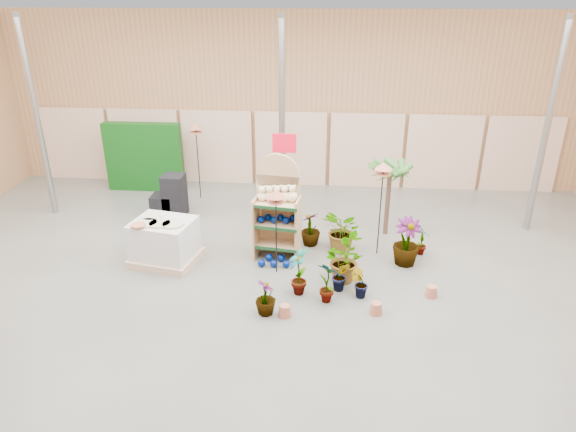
% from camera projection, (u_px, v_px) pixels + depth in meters
% --- Properties ---
extents(room, '(15.20, 12.10, 4.70)m').
position_uv_depth(room, '(267.00, 164.00, 8.69)').
color(room, '#51514A').
rests_on(room, ground).
extents(display_shelf, '(0.94, 0.66, 2.08)m').
position_uv_depth(display_shelf, '(278.00, 210.00, 10.07)').
color(display_shelf, tan).
rests_on(display_shelf, ground).
extents(teddy_bears, '(0.77, 0.21, 0.34)m').
position_uv_depth(teddy_bears, '(279.00, 195.00, 9.83)').
color(teddy_bears, beige).
rests_on(teddy_bears, display_shelf).
extents(gazing_balls_shelf, '(0.76, 0.26, 0.15)m').
position_uv_depth(gazing_balls_shelf, '(277.00, 219.00, 10.02)').
color(gazing_balls_shelf, '#001460').
rests_on(gazing_balls_shelf, display_shelf).
extents(gazing_balls_floor, '(0.63, 0.39, 0.15)m').
position_uv_depth(gazing_balls_floor, '(274.00, 261.00, 9.98)').
color(gazing_balls_floor, '#001460').
rests_on(gazing_balls_floor, ground).
extents(pallet_stack, '(1.40, 1.24, 0.91)m').
position_uv_depth(pallet_stack, '(164.00, 242.00, 9.96)').
color(pallet_stack, tan).
rests_on(pallet_stack, ground).
extents(charcoal_planters, '(0.80, 0.50, 1.00)m').
position_uv_depth(charcoal_planters, '(171.00, 199.00, 12.05)').
color(charcoal_planters, black).
rests_on(charcoal_planters, ground).
extents(trellis_stock, '(2.00, 0.30, 1.80)m').
position_uv_depth(trellis_stock, '(144.00, 157.00, 13.42)').
color(trellis_stock, '#0B400D').
rests_on(trellis_stock, ground).
extents(offer_sign, '(0.50, 0.08, 2.20)m').
position_uv_depth(offer_sign, '(284.00, 163.00, 10.83)').
color(offer_sign, gray).
rests_on(offer_sign, ground).
extents(bird_table_front, '(0.34, 0.34, 1.68)m').
position_uv_depth(bird_table_front, '(276.00, 196.00, 9.13)').
color(bird_table_front, black).
rests_on(bird_table_front, ground).
extents(bird_table_right, '(0.34, 0.34, 1.94)m').
position_uv_depth(bird_table_right, '(383.00, 169.00, 9.71)').
color(bird_table_right, black).
rests_on(bird_table_right, ground).
extents(bird_table_back, '(0.34, 0.34, 1.96)m').
position_uv_depth(bird_table_back, '(196.00, 128.00, 12.49)').
color(bird_table_back, black).
rests_on(bird_table_back, ground).
extents(palm, '(0.70, 0.70, 1.74)m').
position_uv_depth(palm, '(390.00, 169.00, 10.70)').
color(palm, '#503629').
rests_on(palm, ground).
extents(potted_plant_0, '(0.40, 0.52, 0.88)m').
position_uv_depth(potted_plant_0, '(299.00, 271.00, 8.91)').
color(potted_plant_0, '#346A28').
rests_on(potted_plant_0, ground).
extents(potted_plant_1, '(0.33, 0.27, 0.57)m').
position_uv_depth(potted_plant_1, '(341.00, 276.00, 9.06)').
color(potted_plant_1, '#346A28').
rests_on(potted_plant_1, ground).
extents(potted_plant_2, '(0.80, 0.88, 0.86)m').
position_uv_depth(potted_plant_2, '(343.00, 259.00, 9.34)').
color(potted_plant_2, '#346A28').
rests_on(potted_plant_2, ground).
extents(potted_plant_3, '(0.64, 0.64, 0.95)m').
position_uv_depth(potted_plant_3, '(407.00, 242.00, 9.86)').
color(potted_plant_3, '#346A28').
rests_on(potted_plant_3, ground).
extents(potted_plant_4, '(0.25, 0.36, 0.66)m').
position_uv_depth(potted_plant_4, '(422.00, 240.00, 10.27)').
color(potted_plant_4, '#346A28').
rests_on(potted_plant_4, ground).
extents(potted_plant_6, '(1.04, 1.07, 0.91)m').
position_uv_depth(potted_plant_6, '(343.00, 231.00, 10.35)').
color(potted_plant_6, '#346A28').
rests_on(potted_plant_6, ground).
extents(potted_plant_7, '(0.47, 0.47, 0.62)m').
position_uv_depth(potted_plant_7, '(266.00, 297.00, 8.39)').
color(potted_plant_7, '#346A28').
rests_on(potted_plant_7, ground).
extents(potted_plant_8, '(0.50, 0.47, 0.79)m').
position_uv_depth(potted_plant_8, '(328.00, 282.00, 8.68)').
color(potted_plant_8, '#346A28').
rests_on(potted_plant_8, ground).
extents(potted_plant_9, '(0.31, 0.26, 0.53)m').
position_uv_depth(potted_plant_9, '(359.00, 284.00, 8.87)').
color(potted_plant_9, '#346A28').
rests_on(potted_plant_9, ground).
extents(potted_plant_11, '(0.58, 0.58, 0.73)m').
position_uv_depth(potted_plant_11, '(311.00, 229.00, 10.66)').
color(potted_plant_11, '#346A28').
rests_on(potted_plant_11, ground).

